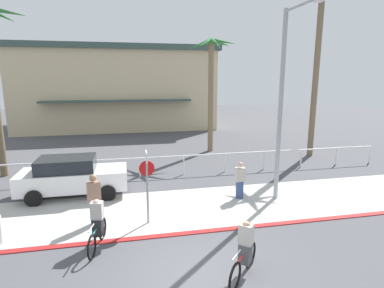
% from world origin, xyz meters
% --- Properties ---
extents(ground_plane, '(80.00, 80.00, 0.00)m').
position_xyz_m(ground_plane, '(0.00, 10.00, 0.00)').
color(ground_plane, '#4C4C51').
extents(sidewalk_strip, '(44.00, 4.00, 0.02)m').
position_xyz_m(sidewalk_strip, '(0.00, 4.20, 0.01)').
color(sidewalk_strip, beige).
rests_on(sidewalk_strip, ground).
extents(curb_paint, '(44.00, 0.24, 0.03)m').
position_xyz_m(curb_paint, '(0.00, 2.20, 0.01)').
color(curb_paint, maroon).
rests_on(curb_paint, ground).
extents(building_backdrop, '(19.18, 11.88, 7.99)m').
position_xyz_m(building_backdrop, '(-2.36, 27.23, 4.01)').
color(building_backdrop, beige).
rests_on(building_backdrop, ground).
extents(rail_fence, '(24.91, 0.08, 1.04)m').
position_xyz_m(rail_fence, '(-0.00, 8.50, 0.84)').
color(rail_fence, white).
rests_on(rail_fence, ground).
extents(stop_sign_bike_lane, '(0.52, 0.56, 2.56)m').
position_xyz_m(stop_sign_bike_lane, '(-1.11, 3.22, 1.68)').
color(stop_sign_bike_lane, gray).
rests_on(stop_sign_bike_lane, ground).
extents(streetlight_curb, '(0.24, 2.54, 7.50)m').
position_xyz_m(streetlight_curb, '(4.30, 4.20, 4.28)').
color(streetlight_curb, '#9EA0A5').
rests_on(streetlight_curb, ground).
extents(palm_tree_3, '(2.73, 3.05, 7.53)m').
position_xyz_m(palm_tree_3, '(3.92, 13.51, 5.68)').
color(palm_tree_3, '#846B4C').
rests_on(palm_tree_3, ground).
extents(palm_tree_4, '(3.01, 3.63, 10.16)m').
position_xyz_m(palm_tree_4, '(9.95, 10.86, 7.24)').
color(palm_tree_4, '#756047').
rests_on(palm_tree_4, ground).
extents(car_white_1, '(4.40, 2.02, 1.69)m').
position_xyz_m(car_white_1, '(-4.05, 6.54, 0.87)').
color(car_white_1, white).
rests_on(car_white_1, ground).
extents(cyclist_red_0, '(1.26, 1.40, 1.50)m').
position_xyz_m(cyclist_red_0, '(1.06, -0.26, 0.69)').
color(cyclist_red_0, black).
rests_on(cyclist_red_0, ground).
extents(cyclist_teal_1, '(0.43, 1.79, 1.50)m').
position_xyz_m(cyclist_teal_1, '(-2.68, 1.99, 0.69)').
color(cyclist_teal_1, black).
rests_on(cyclist_teal_1, ground).
extents(pedestrian_0, '(0.40, 0.32, 1.57)m').
position_xyz_m(pedestrian_0, '(2.81, 4.75, 0.72)').
color(pedestrian_0, '#384C7A').
rests_on(pedestrian_0, ground).
extents(pedestrian_1, '(0.47, 0.43, 1.80)m').
position_xyz_m(pedestrian_1, '(-2.89, 3.51, 0.84)').
color(pedestrian_1, '#384C7A').
rests_on(pedestrian_1, ground).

